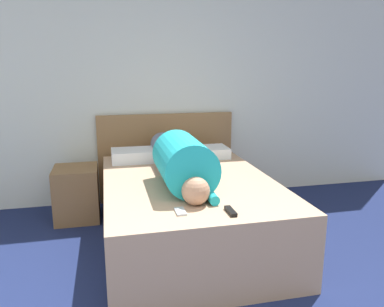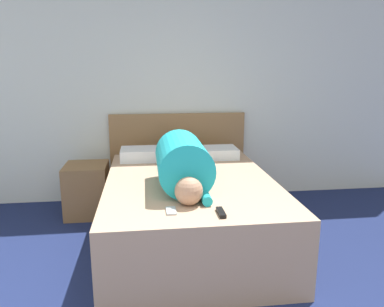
{
  "view_description": "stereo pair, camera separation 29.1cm",
  "coord_description": "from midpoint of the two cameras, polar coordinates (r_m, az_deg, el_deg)",
  "views": [
    {
      "loc": [
        -0.48,
        -0.7,
        1.47
      ],
      "look_at": [
        0.16,
        2.07,
        0.81
      ],
      "focal_mm": 35.0,
      "sensor_mm": 36.0,
      "label": 1
    },
    {
      "loc": [
        -0.19,
        -0.75,
        1.47
      ],
      "look_at": [
        0.16,
        2.07,
        0.81
      ],
      "focal_mm": 35.0,
      "sensor_mm": 36.0,
      "label": 2
    }
  ],
  "objects": [
    {
      "name": "person_lying",
      "position": [
        3.04,
        -4.72,
        -1.02
      ],
      "size": [
        0.4,
        1.6,
        0.4
      ],
      "color": "tan",
      "rests_on": "bed"
    },
    {
      "name": "bed",
      "position": [
        3.21,
        -3.22,
        -8.69
      ],
      "size": [
        1.37,
        1.93,
        0.56
      ],
      "color": "tan",
      "rests_on": "ground_plane"
    },
    {
      "name": "cell_phone",
      "position": [
        2.43,
        -5.27,
        -8.84
      ],
      "size": [
        0.06,
        0.13,
        0.01
      ],
      "color": "#B2B7BC",
      "rests_on": "bed"
    },
    {
      "name": "tv_remote",
      "position": [
        2.41,
        2.44,
        -8.84
      ],
      "size": [
        0.04,
        0.15,
        0.02
      ],
      "color": "black",
      "rests_on": "bed"
    },
    {
      "name": "wall_back",
      "position": [
        4.13,
        -8.56,
        10.64
      ],
      "size": [
        6.27,
        0.06,
        2.6
      ],
      "color": "silver",
      "rests_on": "ground_plane"
    },
    {
      "name": "nightstand",
      "position": [
        3.88,
        -19.25,
        -5.79
      ],
      "size": [
        0.42,
        0.44,
        0.52
      ],
      "color": "brown",
      "rests_on": "ground_plane"
    },
    {
      "name": "headboard",
      "position": [
        4.19,
        -5.87,
        -0.55
      ],
      "size": [
        1.49,
        0.04,
        0.97
      ],
      "color": "olive",
      "rests_on": "ground_plane"
    },
    {
      "name": "pillow_second",
      "position": [
        3.83,
        -0.6,
        0.16
      ],
      "size": [
        0.52,
        0.32,
        0.1
      ],
      "color": "white",
      "rests_on": "bed"
    },
    {
      "name": "pillow_near_headboard",
      "position": [
        3.75,
        -10.17,
        -0.26
      ],
      "size": [
        0.55,
        0.32,
        0.12
      ],
      "color": "white",
      "rests_on": "bed"
    }
  ]
}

